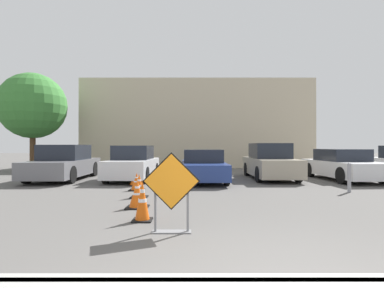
{
  "coord_description": "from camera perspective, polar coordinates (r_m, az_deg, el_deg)",
  "views": [
    {
      "loc": [
        -1.05,
        -3.08,
        1.49
      ],
      "look_at": [
        -1.05,
        10.65,
        1.57
      ],
      "focal_mm": 28.0,
      "sensor_mm": 36.0,
      "label": 1
    }
  ],
  "objects": [
    {
      "name": "parked_car_fourth",
      "position": [
        13.99,
        14.59,
        -3.46
      ],
      "size": [
        1.81,
        4.25,
        1.6
      ],
      "rotation": [
        0.0,
        0.0,
        3.14
      ],
      "color": "#A39984",
      "rests_on": "ground_plane"
    },
    {
      "name": "parked_car_nearest",
      "position": [
        14.42,
        -23.18,
        -3.43
      ],
      "size": [
        2.02,
        4.71,
        1.54
      ],
      "rotation": [
        0.0,
        0.0,
        3.16
      ],
      "color": "slate",
      "rests_on": "ground_plane"
    },
    {
      "name": "curb_lip",
      "position": [
        3.55,
        18.92,
        -23.94
      ],
      "size": [
        28.36,
        0.2,
        0.14
      ],
      "color": "#999993",
      "rests_on": "ground_plane"
    },
    {
      "name": "parked_car_fifth",
      "position": [
        14.66,
        26.71,
        -3.66
      ],
      "size": [
        2.07,
        4.52,
        1.34
      ],
      "rotation": [
        0.0,
        0.0,
        3.2
      ],
      "color": "silver",
      "rests_on": "ground_plane"
    },
    {
      "name": "street_tree_behind_lot",
      "position": [
        20.0,
        -28.09,
        6.4
      ],
      "size": [
        3.82,
        3.82,
        5.75
      ],
      "color": "#513823",
      "rests_on": "ground_plane"
    },
    {
      "name": "traffic_cone_nearest",
      "position": [
        6.14,
        -9.46,
        -10.63
      ],
      "size": [
        0.39,
        0.39,
        0.81
      ],
      "color": "black",
      "rests_on": "ground_plane"
    },
    {
      "name": "traffic_cone_second",
      "position": [
        7.41,
        -10.4,
        -9.39
      ],
      "size": [
        0.52,
        0.52,
        0.67
      ],
      "color": "black",
      "rests_on": "ground_plane"
    },
    {
      "name": "traffic_cone_fifth",
      "position": [
        11.51,
        -10.87,
        -6.27
      ],
      "size": [
        0.5,
        0.5,
        0.62
      ],
      "color": "black",
      "rests_on": "ground_plane"
    },
    {
      "name": "parked_car_third",
      "position": [
        12.76,
        2.06,
        -4.21
      ],
      "size": [
        1.9,
        4.57,
        1.33
      ],
      "rotation": [
        0.0,
        0.0,
        3.15
      ],
      "color": "navy",
      "rests_on": "ground_plane"
    },
    {
      "name": "parked_car_second",
      "position": [
        13.44,
        -11.19,
        -3.76
      ],
      "size": [
        1.89,
        4.1,
        1.5
      ],
      "rotation": [
        0.0,
        0.0,
        3.11
      ],
      "color": "silver",
      "rests_on": "ground_plane"
    },
    {
      "name": "building_facade_backdrop",
      "position": [
        22.28,
        0.9,
        3.55
      ],
      "size": [
        15.71,
        5.0,
        6.0
      ],
      "color": "beige",
      "rests_on": "ground_plane"
    },
    {
      "name": "traffic_cone_third",
      "position": [
        8.84,
        -10.06,
        -7.9
      ],
      "size": [
        0.48,
        0.48,
        0.67
      ],
      "color": "black",
      "rests_on": "ground_plane"
    },
    {
      "name": "traffic_cone_fourth",
      "position": [
        10.26,
        -10.52,
        -7.1
      ],
      "size": [
        0.49,
        0.49,
        0.58
      ],
      "color": "black",
      "rests_on": "ground_plane"
    },
    {
      "name": "ground_plane",
      "position": [
        13.2,
        4.58,
        -6.82
      ],
      "size": [
        96.0,
        96.0,
        0.0
      ],
      "primitive_type": "plane",
      "color": "#565451"
    },
    {
      "name": "road_closed_sign",
      "position": [
        5.18,
        -3.97,
        -8.53
      ],
      "size": [
        0.98,
        0.2,
        1.38
      ],
      "color": "black",
      "rests_on": "ground_plane"
    },
    {
      "name": "bollard_nearest",
      "position": [
        10.87,
        27.73,
        -5.53
      ],
      "size": [
        0.12,
        0.12,
        0.95
      ],
      "color": "gray",
      "rests_on": "ground_plane"
    }
  ]
}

